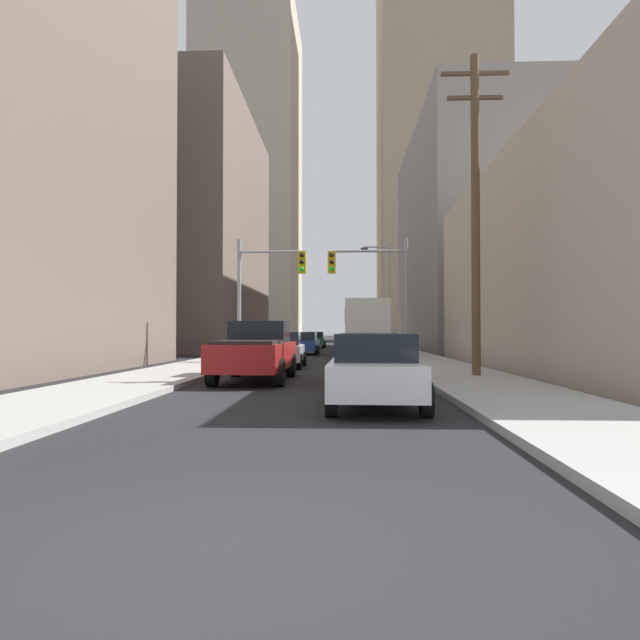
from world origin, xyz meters
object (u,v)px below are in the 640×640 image
at_px(city_bus, 365,326).
at_px(sedan_green, 315,340).
at_px(sedan_white, 375,370).
at_px(traffic_signal_near_right, 372,279).
at_px(pickup_truck_red, 256,351).
at_px(traffic_signal_near_left, 268,280).
at_px(sedan_maroon, 366,358).
at_px(sedan_silver, 281,350).
at_px(sedan_blue, 304,343).

distance_m(city_bus, sedan_green, 17.17).
xyz_separation_m(sedan_white, traffic_signal_near_right, (0.70, 15.16, 3.27)).
bearing_deg(pickup_truck_red, traffic_signal_near_left, 95.50).
relative_size(city_bus, sedan_maroon, 2.71).
bearing_deg(sedan_maroon, sedan_green, 95.35).
bearing_deg(city_bus, traffic_signal_near_right, -90.04).
xyz_separation_m(city_bus, traffic_signal_near_right, (-0.01, -9.66, 2.12)).
height_order(sedan_maroon, sedan_green, same).
xyz_separation_m(sedan_silver, sedan_blue, (-0.00, 13.81, 0.00)).
distance_m(sedan_maroon, traffic_signal_near_right, 10.71).
bearing_deg(sedan_maroon, pickup_truck_red, 162.42).
bearing_deg(traffic_signal_near_right, sedan_blue, 109.97).
relative_size(traffic_signal_near_left, traffic_signal_near_right, 1.00).
distance_m(sedan_white, traffic_signal_near_right, 15.52).
bearing_deg(city_bus, sedan_blue, 160.68).
relative_size(city_bus, pickup_truck_red, 2.12).
xyz_separation_m(sedan_maroon, traffic_signal_near_right, (0.67, 10.17, 3.27)).
distance_m(sedan_white, sedan_silver, 12.86).
distance_m(sedan_silver, traffic_signal_near_left, 4.36).
height_order(sedan_white, sedan_green, same).
bearing_deg(sedan_green, sedan_white, -85.33).
height_order(city_bus, pickup_truck_red, city_bus).
relative_size(sedan_blue, traffic_signal_near_left, 0.71).
xyz_separation_m(pickup_truck_red, traffic_signal_near_left, (-0.87, 9.08, 3.09)).
relative_size(sedan_maroon, traffic_signal_near_right, 0.71).
relative_size(sedan_maroon, traffic_signal_near_left, 0.71).
height_order(city_bus, sedan_silver, city_bus).
bearing_deg(sedan_white, sedan_maroon, 89.65).
distance_m(city_bus, pickup_truck_red, 19.22).
relative_size(sedan_green, traffic_signal_near_left, 0.70).
bearing_deg(sedan_silver, sedan_maroon, -65.73).
relative_size(sedan_white, sedan_silver, 1.00).
bearing_deg(traffic_signal_near_right, sedan_white, -92.65).
xyz_separation_m(traffic_signal_near_left, traffic_signal_near_right, (4.99, 0.00, 0.02)).
distance_m(sedan_green, traffic_signal_near_left, 26.52).
xyz_separation_m(city_bus, sedan_silver, (-4.03, -12.40, -1.16)).
relative_size(city_bus, sedan_blue, 2.71).
relative_size(pickup_truck_red, sedan_white, 1.28).
bearing_deg(city_bus, sedan_silver, -108.02).
xyz_separation_m(sedan_blue, sedan_green, (-0.06, 15.22, 0.00)).
height_order(sedan_maroon, sedan_blue, same).
relative_size(city_bus, sedan_white, 2.71).
distance_m(sedan_white, sedan_blue, 26.45).
bearing_deg(pickup_truck_red, sedan_white, -60.65).
bearing_deg(sedan_green, sedan_silver, -89.88).
distance_m(sedan_white, sedan_maroon, 4.98).
xyz_separation_m(pickup_truck_red, sedan_silver, (0.09, 6.35, -0.16)).
bearing_deg(sedan_silver, sedan_blue, 90.00).
distance_m(pickup_truck_red, sedan_white, 6.97).
bearing_deg(city_bus, sedan_white, -91.64).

